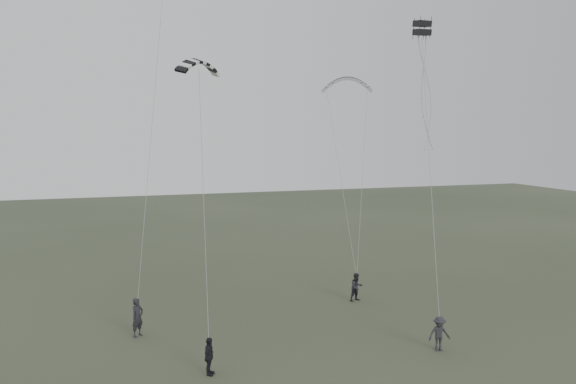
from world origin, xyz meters
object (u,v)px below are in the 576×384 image
object	(u,v)px
kite_striped	(199,61)
kite_pale_large	(347,79)
kite_box	(422,28)
flyer_center	(209,356)
flyer_far	(439,334)
flyer_left	(138,317)
flyer_right	(357,287)

from	to	relation	value
kite_striped	kite_pale_large	bearing A→B (deg)	0.08
kite_box	kite_pale_large	bearing A→B (deg)	87.90
flyer_center	kite_striped	world-z (taller)	kite_striped
flyer_far	kite_striped	xyz separation A→B (m)	(-10.21, 6.84, 13.19)
flyer_center	kite_pale_large	world-z (taller)	kite_pale_large
kite_striped	kite_box	bearing A→B (deg)	-48.61
kite_striped	kite_box	size ratio (longest dim) A/B	3.51
flyer_left	kite_pale_large	world-z (taller)	kite_pale_large
kite_pale_large	kite_striped	bearing A→B (deg)	-121.26
flyer_left	kite_striped	world-z (taller)	kite_striped
flyer_center	kite_box	xyz separation A→B (m)	(12.02, 3.42, 14.99)
flyer_left	flyer_center	xyz separation A→B (m)	(2.70, -5.69, -0.16)
flyer_right	flyer_far	size ratio (longest dim) A/B	1.05
kite_box	flyer_center	bearing A→B (deg)	-162.97
kite_pale_large	kite_striped	distance (m)	14.54
kite_pale_large	flyer_right	bearing A→B (deg)	-83.83
kite_striped	kite_box	xyz separation A→B (m)	(11.29, -2.77, 1.80)
flyer_center	kite_pale_large	size ratio (longest dim) A/B	0.46
flyer_center	kite_striped	distance (m)	14.59
flyer_left	flyer_right	xyz separation A→B (m)	(13.22, 2.13, -0.12)
flyer_right	kite_striped	distance (m)	16.48
flyer_center	kite_pale_large	bearing A→B (deg)	-13.78
flyer_left	kite_box	distance (m)	21.02
flyer_left	flyer_right	distance (m)	13.39
flyer_right	flyer_far	world-z (taller)	flyer_right
flyer_right	kite_striped	world-z (taller)	kite_striped
kite_striped	flyer_center	bearing A→B (deg)	-131.56
kite_box	flyer_left	bearing A→B (deg)	172.38
flyer_right	kite_box	size ratio (longest dim) A/B	2.31
flyer_far	flyer_left	bearing A→B (deg)	162.55
flyer_right	kite_pale_large	size ratio (longest dim) A/B	0.48
kite_pale_large	kite_box	bearing A→B (deg)	-69.44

